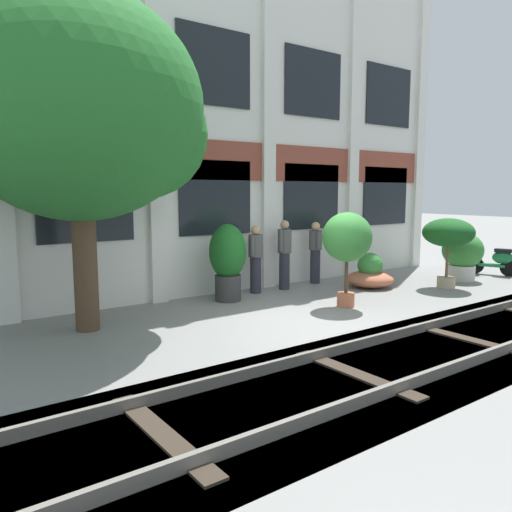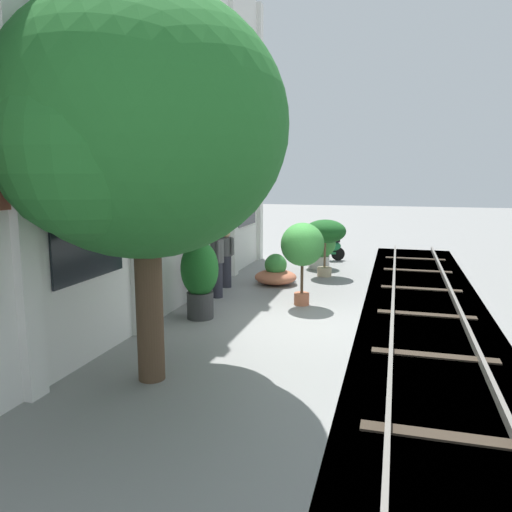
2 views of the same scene
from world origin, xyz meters
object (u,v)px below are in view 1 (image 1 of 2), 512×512
Objects in this scene: potted_plant_terracotta_small at (448,235)px; resident_by_doorway at (315,251)px; potted_plant_tall_urn at (347,239)px; potted_plant_fluted_column at (228,259)px; resident_watching_tracks at (284,252)px; potted_plant_wide_bowl at (370,275)px; broadleaf_tree at (78,114)px; resident_near_plants at (256,257)px; scooter_near_curb at (495,260)px; potted_plant_glazed_jar at (463,252)px.

potted_plant_terracotta_small is 3.30m from resident_by_doorway.
potted_plant_fluted_column is at bearing 131.49° from potted_plant_tall_urn.
potted_plant_tall_urn is 2.74m from resident_by_doorway.
potted_plant_fluted_column is 1.84m from resident_watching_tracks.
potted_plant_wide_bowl is 2.27m from resident_watching_tracks.
potted_plant_tall_urn is 1.16× the size of potted_plant_fluted_column.
potted_plant_terracotta_small is at bearing -38.58° from potted_plant_wide_bowl.
broadleaf_tree is at bearing 164.13° from potted_plant_tall_urn.
potted_plant_tall_urn is at bearing -15.76° from resident_near_plants.
resident_near_plants is at bearing 107.59° from potted_plant_tall_urn.
scooter_near_curb is at bearing -5.91° from broadleaf_tree.
potted_plant_tall_urn reaches higher than resident_watching_tracks.
potted_plant_glazed_jar is at bearing -6.61° from resident_by_doorway.
potted_plant_terracotta_small reaches higher than potted_plant_glazed_jar.
potted_plant_fluted_column is at bearing 166.10° from potted_plant_glazed_jar.
potted_plant_tall_urn reaches higher than potted_plant_terracotta_small.
potted_plant_tall_urn reaches higher than potted_plant_fluted_column.
resident_near_plants is (-4.23, 2.29, -0.47)m from potted_plant_terracotta_small.
potted_plant_terracotta_small is 4.08m from resident_watching_tracks.
potted_plant_fluted_column is 3.87m from potted_plant_wide_bowl.
broadleaf_tree is at bearing -170.99° from potted_plant_fluted_column.
broadleaf_tree is at bearing 170.25° from potted_plant_terracotta_small.
potted_plant_terracotta_small reaches higher than potted_plant_wide_bowl.
resident_watching_tracks reaches higher than resident_by_doorway.
potted_plant_wide_bowl is 0.70× the size of resident_watching_tracks.
potted_plant_glazed_jar is at bearing 40.95° from resident_watching_tracks.
potted_plant_fluted_column is 8.22m from scooter_near_curb.
resident_by_doorway is at bearing 61.03° from potted_plant_tall_urn.
scooter_near_curb is (6.33, 0.24, -0.98)m from potted_plant_tall_urn.
potted_plant_tall_urn is 1.16× the size of resident_watching_tracks.
potted_plant_glazed_jar is 5.82m from resident_near_plants.
resident_watching_tracks is at bearing 146.64° from potted_plant_terracotta_small.
resident_watching_tracks reaches higher than scooter_near_curb.
potted_plant_glazed_jar is at bearing 67.90° from scooter_near_curb.
potted_plant_terracotta_small is at bearing -164.04° from potted_plant_glazed_jar.
potted_plant_glazed_jar reaches higher than scooter_near_curb.
potted_plant_terracotta_small reaches higher than resident_by_doorway.
scooter_near_curb is 5.47m from resident_by_doorway.
potted_plant_terracotta_small is 1.08× the size of resident_near_plants.
potted_plant_tall_urn is at bearing -176.27° from potted_plant_glazed_jar.
resident_by_doorway is at bearing 121.47° from potted_plant_wide_bowl.
potted_plant_wide_bowl is (3.74, -0.79, -0.63)m from potted_plant_fluted_column.
potted_plant_wide_bowl is at bearing 34.00° from resident_watching_tracks.
broadleaf_tree is 11.78m from scooter_near_curb.
potted_plant_terracotta_small is 1.46× the size of potted_plant_wide_bowl.
potted_plant_tall_urn is 1.23× the size of resident_near_plants.
broadleaf_tree is at bearing -108.37° from resident_watching_tracks.
potted_plant_fluted_column is 1.06× the size of resident_by_doorway.
potted_plant_tall_urn reaches higher than scooter_near_curb.
resident_watching_tracks is at bearing 53.05° from resident_near_plants.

